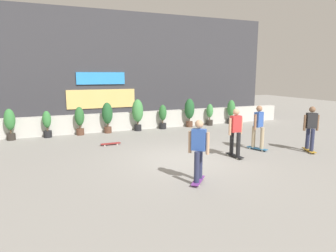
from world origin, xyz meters
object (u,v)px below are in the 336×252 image
(skater_far_left, at_px, (235,131))
(skateboard_near_camera, at_px, (111,144))
(potted_plant_7, at_px, (210,114))
(potted_plant_5, at_px, (163,116))
(potted_plant_2, at_px, (80,119))
(potted_plant_8, at_px, (231,110))
(skater_far_right, at_px, (258,126))
(potted_plant_4, at_px, (138,112))
(potted_plant_6, at_px, (190,110))
(potted_plant_1, at_px, (47,123))
(potted_plant_0, at_px, (10,122))
(skater_mid_plaza, at_px, (199,148))
(potted_plant_3, at_px, (107,115))
(skater_by_wall_left, at_px, (311,127))

(skater_far_left, relative_size, skateboard_near_camera, 2.10)
(potted_plant_7, bearing_deg, potted_plant_5, 180.00)
(potted_plant_2, bearing_deg, skateboard_near_camera, -70.53)
(potted_plant_5, height_order, potted_plant_8, potted_plant_8)
(skater_far_right, bearing_deg, potted_plant_5, 107.34)
(potted_plant_4, relative_size, potted_plant_6, 1.04)
(potted_plant_4, bearing_deg, skater_far_right, -60.74)
(potted_plant_1, bearing_deg, skateboard_near_camera, -47.72)
(potted_plant_2, height_order, potted_plant_5, potted_plant_2)
(potted_plant_0, bearing_deg, potted_plant_7, 0.00)
(potted_plant_1, distance_m, potted_plant_2, 1.44)
(potted_plant_5, xyz_separation_m, potted_plant_8, (4.24, 0.00, 0.08))
(potted_plant_4, bearing_deg, potted_plant_0, 180.00)
(skater_mid_plaza, height_order, skater_far_right, same)
(potted_plant_1, distance_m, potted_plant_4, 4.28)
(potted_plant_4, height_order, skateboard_near_camera, potted_plant_4)
(potted_plant_3, height_order, skater_mid_plaza, skater_mid_plaza)
(potted_plant_3, relative_size, potted_plant_8, 1.09)
(potted_plant_0, height_order, skater_far_right, skater_far_right)
(skateboard_near_camera, bearing_deg, skater_far_right, -30.18)
(potted_plant_2, distance_m, potted_plant_7, 7.03)
(potted_plant_4, xyz_separation_m, skater_far_right, (3.07, -5.49, 0.00))
(potted_plant_5, xyz_separation_m, skater_mid_plaza, (-2.01, -7.70, 0.24))
(potted_plant_5, distance_m, potted_plant_7, 2.82)
(skater_far_right, bearing_deg, potted_plant_7, 78.54)
(potted_plant_5, distance_m, skater_by_wall_left, 7.25)
(potted_plant_2, distance_m, potted_plant_6, 5.76)
(potted_plant_0, distance_m, potted_plant_1, 1.49)
(potted_plant_8, distance_m, skater_far_right, 6.04)
(potted_plant_6, distance_m, potted_plant_8, 2.68)
(skater_by_wall_left, bearing_deg, skateboard_near_camera, 149.66)
(skater_mid_plaza, bearing_deg, potted_plant_2, 105.92)
(skater_far_right, bearing_deg, potted_plant_4, 119.26)
(potted_plant_6, bearing_deg, potted_plant_1, 180.00)
(potted_plant_0, relative_size, potted_plant_5, 1.09)
(potted_plant_1, xyz_separation_m, skater_far_right, (7.35, -5.49, 0.29))
(potted_plant_7, xyz_separation_m, potted_plant_8, (1.41, 0.00, 0.14))
(potted_plant_0, xyz_separation_m, potted_plant_7, (9.94, 0.00, -0.14))
(potted_plant_5, bearing_deg, skater_mid_plaza, -104.61)
(potted_plant_4, height_order, skater_far_right, skater_far_right)
(potted_plant_4, bearing_deg, potted_plant_1, 180.00)
(potted_plant_0, bearing_deg, potted_plant_2, 0.00)
(potted_plant_8, xyz_separation_m, skater_far_left, (-3.91, -5.99, 0.16))
(potted_plant_4, bearing_deg, skater_far_left, -74.24)
(potted_plant_6, height_order, potted_plant_8, potted_plant_6)
(potted_plant_6, bearing_deg, potted_plant_4, -180.00)
(potted_plant_2, relative_size, potted_plant_8, 0.98)
(potted_plant_2, distance_m, potted_plant_3, 1.31)
(potted_plant_3, distance_m, skater_by_wall_left, 8.94)
(potted_plant_1, bearing_deg, potted_plant_5, -0.00)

